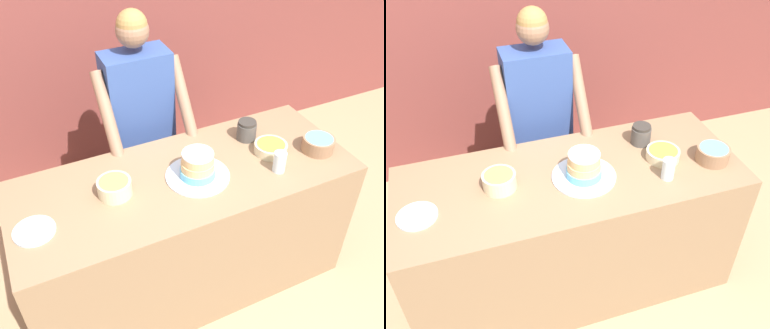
# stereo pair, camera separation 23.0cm
# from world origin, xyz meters

# --- Properties ---
(ground_plane) EXTENTS (14.00, 14.00, 0.00)m
(ground_plane) POSITION_xyz_m (0.00, 0.00, 0.00)
(ground_plane) COLOR tan
(wall_back) EXTENTS (10.00, 0.05, 2.60)m
(wall_back) POSITION_xyz_m (0.00, 1.87, 1.30)
(wall_back) COLOR brown
(wall_back) RESTS_ON ground_plane
(counter) EXTENTS (1.95, 0.77, 0.91)m
(counter) POSITION_xyz_m (0.00, 0.39, 0.46)
(counter) COLOR #8C6B4C
(counter) RESTS_ON ground_plane
(person_baker) EXTENTS (0.57, 0.47, 1.64)m
(person_baker) POSITION_xyz_m (-0.03, 1.02, 0.98)
(person_baker) COLOR #2D2D38
(person_baker) RESTS_ON ground_plane
(cake) EXTENTS (0.36, 0.36, 0.16)m
(cake) POSITION_xyz_m (0.06, 0.35, 0.98)
(cake) COLOR silver
(cake) RESTS_ON counter
(frosting_bowl_yellow) EXTENTS (0.18, 0.18, 0.09)m
(frosting_bowl_yellow) POSITION_xyz_m (-0.40, 0.41, 0.96)
(frosting_bowl_yellow) COLOR beige
(frosting_bowl_yellow) RESTS_ON counter
(frosting_bowl_orange) EXTENTS (0.20, 0.20, 0.06)m
(frosting_bowl_orange) POSITION_xyz_m (0.55, 0.37, 0.94)
(frosting_bowl_orange) COLOR beige
(frosting_bowl_orange) RESTS_ON counter
(frosting_bowl_blue) EXTENTS (0.19, 0.19, 0.09)m
(frosting_bowl_blue) POSITION_xyz_m (0.82, 0.26, 0.96)
(frosting_bowl_blue) COLOR #936B4C
(frosting_bowl_blue) RESTS_ON counter
(drinking_glass) EXTENTS (0.07, 0.07, 0.12)m
(drinking_glass) POSITION_xyz_m (0.49, 0.20, 0.97)
(drinking_glass) COLOR silver
(drinking_glass) RESTS_ON counter
(ceramic_plate) EXTENTS (0.20, 0.20, 0.01)m
(ceramic_plate) POSITION_xyz_m (-0.83, 0.31, 0.92)
(ceramic_plate) COLOR silver
(ceramic_plate) RESTS_ON counter
(stoneware_jar) EXTENTS (0.12, 0.12, 0.12)m
(stoneware_jar) POSITION_xyz_m (0.49, 0.55, 0.97)
(stoneware_jar) COLOR #4C4742
(stoneware_jar) RESTS_ON counter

